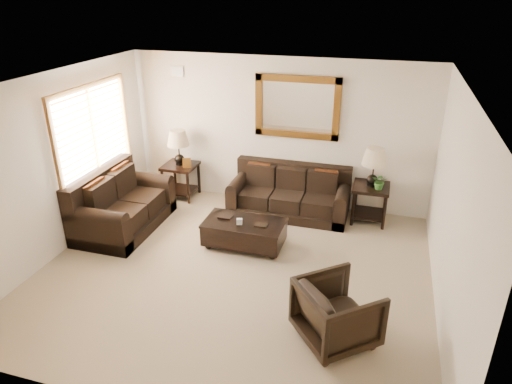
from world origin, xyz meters
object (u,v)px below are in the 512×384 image
(coffee_table, at_px, (244,231))
(end_table_left, at_px, (179,154))
(loveseat, at_px, (121,207))
(end_table_right, at_px, (373,174))
(sofa, at_px, (290,196))
(armchair, at_px, (337,310))

(coffee_table, bearing_deg, end_table_left, 140.81)
(loveseat, relative_size, end_table_left, 1.32)
(end_table_left, distance_m, end_table_right, 3.57)
(sofa, relative_size, loveseat, 1.19)
(armchair, bearing_deg, loveseat, 26.27)
(coffee_table, bearing_deg, sofa, 72.87)
(end_table_left, height_order, coffee_table, end_table_left)
(end_table_left, relative_size, armchair, 1.62)
(end_table_left, bearing_deg, sofa, -1.88)
(sofa, bearing_deg, loveseat, -152.70)
(end_table_left, bearing_deg, coffee_table, -39.37)
(loveseat, bearing_deg, coffee_table, -90.19)
(sofa, height_order, end_table_right, end_table_right)
(loveseat, height_order, end_table_left, end_table_left)
(end_table_right, relative_size, coffee_table, 1.06)
(end_table_left, bearing_deg, end_table_right, 0.01)
(sofa, bearing_deg, end_table_left, 178.12)
(loveseat, distance_m, coffee_table, 2.20)
(sofa, xyz_separation_m, armchair, (1.24, -3.06, 0.10))
(sofa, bearing_deg, coffee_table, -107.31)
(sofa, relative_size, end_table_left, 1.57)
(loveseat, relative_size, armchair, 2.14)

